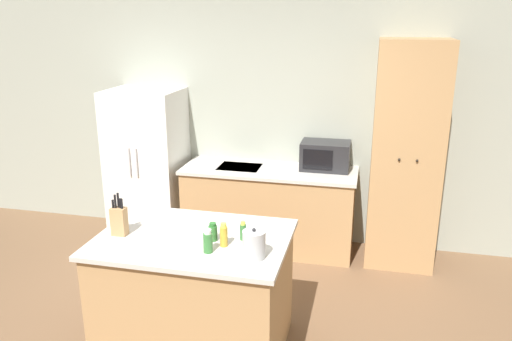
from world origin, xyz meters
TOP-DOWN VIEW (x-y plane):
  - wall_back at (0.00, 2.33)m, footprint 7.20×0.06m
  - refrigerator at (-1.26, 1.98)m, footprint 0.77×0.67m
  - back_counter at (0.12, 1.99)m, footprint 1.83×0.66m
  - pantry_cabinet at (1.48, 2.00)m, footprint 0.66×0.62m
  - kitchen_island at (-0.07, 0.17)m, footprint 1.37×0.97m
  - microwave at (0.68, 2.11)m, footprint 0.50×0.34m
  - knife_block at (-0.59, 0.08)m, footprint 0.11×0.07m
  - spice_bottle_tall_dark at (0.30, 0.20)m, footprint 0.04×0.04m
  - spice_bottle_short_red at (0.12, -0.04)m, footprint 0.06×0.06m
  - spice_bottle_amber_oil at (0.16, 0.14)m, footprint 0.04×0.04m
  - spice_bottle_green_herb at (0.09, 0.14)m, footprint 0.06×0.06m
  - spice_bottle_pale_salt at (0.19, 0.07)m, footprint 0.05×0.05m
  - kettle at (0.43, -0.05)m, footprint 0.15×0.15m

SIDE VIEW (x-z plane):
  - back_counter at x=0.12m, z-range 0.00..0.89m
  - kitchen_island at x=-0.07m, z-range 0.00..0.92m
  - refrigerator at x=-1.26m, z-range 0.00..1.68m
  - spice_bottle_amber_oil at x=0.16m, z-range 0.91..0.99m
  - spice_bottle_green_herb at x=0.09m, z-range 0.91..1.04m
  - spice_bottle_tall_dark at x=0.30m, z-range 0.91..1.05m
  - spice_bottle_short_red at x=0.12m, z-range 0.91..1.07m
  - spice_bottle_pale_salt at x=0.19m, z-range 0.91..1.08m
  - kettle at x=0.43m, z-range 0.90..1.11m
  - knife_block at x=-0.59m, z-range 0.87..1.18m
  - microwave at x=0.68m, z-range 0.89..1.18m
  - pantry_cabinet at x=1.48m, z-range 0.00..2.23m
  - wall_back at x=0.00m, z-range 0.00..2.60m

